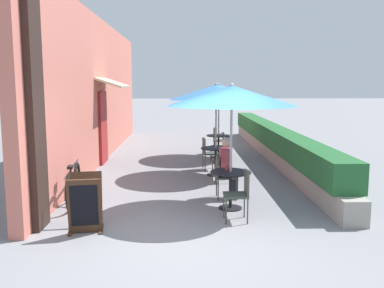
{
  "coord_description": "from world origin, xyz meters",
  "views": [
    {
      "loc": [
        -0.05,
        -6.17,
        2.34
      ],
      "look_at": [
        0.15,
        3.19,
        1.0
      ],
      "focal_mm": 40.0,
      "sensor_mm": 36.0,
      "label": 1
    }
  ],
  "objects_px": {
    "cafe_chair_near_right": "(240,191)",
    "menu_board": "(85,204)",
    "patio_table_mid": "(216,156)",
    "cafe_chair_mid_left": "(225,160)",
    "patio_table_near": "(231,182)",
    "cafe_chair_far_right": "(220,145)",
    "cafe_chair_far_left": "(217,138)",
    "patio_umbrella_near": "(232,96)",
    "patio_umbrella_mid": "(216,92)",
    "seated_patron_near_left": "(228,165)",
    "bicycle_leaning": "(73,184)",
    "patio_umbrella_far": "(219,90)",
    "cafe_chair_mid_right": "(208,151)",
    "coffee_cup_far": "(222,134)",
    "patio_table_far": "(218,142)",
    "coffee_cup_near": "(227,168)",
    "cafe_chair_near_left": "(223,174)"
  },
  "relations": [
    {
      "from": "patio_table_mid",
      "to": "cafe_chair_mid_left",
      "type": "bearing_deg",
      "value": -77.19
    },
    {
      "from": "coffee_cup_far",
      "to": "patio_umbrella_near",
      "type": "bearing_deg",
      "value": -93.65
    },
    {
      "from": "cafe_chair_near_left",
      "to": "cafe_chair_mid_left",
      "type": "height_order",
      "value": "same"
    },
    {
      "from": "seated_patron_near_left",
      "to": "menu_board",
      "type": "height_order",
      "value": "seated_patron_near_left"
    },
    {
      "from": "patio_umbrella_near",
      "to": "patio_umbrella_mid",
      "type": "distance_m",
      "value": 2.94
    },
    {
      "from": "patio_umbrella_far",
      "to": "cafe_chair_far_left",
      "type": "bearing_deg",
      "value": 87.96
    },
    {
      "from": "seated_patron_near_left",
      "to": "cafe_chair_mid_right",
      "type": "relative_size",
      "value": 1.44
    },
    {
      "from": "patio_table_mid",
      "to": "cafe_chair_mid_left",
      "type": "relative_size",
      "value": 0.87
    },
    {
      "from": "patio_table_near",
      "to": "bicycle_leaning",
      "type": "height_order",
      "value": "bicycle_leaning"
    },
    {
      "from": "patio_table_mid",
      "to": "patio_table_far",
      "type": "height_order",
      "value": "same"
    },
    {
      "from": "seated_patron_near_left",
      "to": "cafe_chair_mid_right",
      "type": "distance_m",
      "value": 2.94
    },
    {
      "from": "patio_umbrella_far",
      "to": "cafe_chair_far_right",
      "type": "xyz_separation_m",
      "value": [
        -0.03,
        -0.72,
        -1.6
      ]
    },
    {
      "from": "seated_patron_near_left",
      "to": "bicycle_leaning",
      "type": "bearing_deg",
      "value": -85.69
    },
    {
      "from": "patio_table_near",
      "to": "cafe_chair_far_left",
      "type": "height_order",
      "value": "cafe_chair_far_left"
    },
    {
      "from": "cafe_chair_far_right",
      "to": "cafe_chair_near_right",
      "type": "bearing_deg",
      "value": -173.2
    },
    {
      "from": "cafe_chair_mid_left",
      "to": "bicycle_leaning",
      "type": "distance_m",
      "value": 3.61
    },
    {
      "from": "patio_umbrella_near",
      "to": "menu_board",
      "type": "height_order",
      "value": "patio_umbrella_near"
    },
    {
      "from": "patio_table_near",
      "to": "cafe_chair_mid_left",
      "type": "bearing_deg",
      "value": 87.24
    },
    {
      "from": "patio_table_near",
      "to": "cafe_chair_near_right",
      "type": "relative_size",
      "value": 0.87
    },
    {
      "from": "cafe_chair_mid_right",
      "to": "coffee_cup_far",
      "type": "distance_m",
      "value": 2.0
    },
    {
      "from": "cafe_chair_mid_right",
      "to": "patio_table_far",
      "type": "xyz_separation_m",
      "value": [
        0.45,
        1.93,
        -0.01
      ]
    },
    {
      "from": "coffee_cup_near",
      "to": "cafe_chair_mid_right",
      "type": "xyz_separation_m",
      "value": [
        -0.16,
        3.5,
        -0.24
      ]
    },
    {
      "from": "coffee_cup_far",
      "to": "menu_board",
      "type": "xyz_separation_m",
      "value": [
        -2.79,
        -6.71,
        -0.31
      ]
    },
    {
      "from": "cafe_chair_far_left",
      "to": "seated_patron_near_left",
      "type": "bearing_deg",
      "value": 5.7
    },
    {
      "from": "cafe_chair_far_right",
      "to": "coffee_cup_far",
      "type": "xyz_separation_m",
      "value": [
        0.14,
        0.7,
        0.24
      ]
    },
    {
      "from": "patio_table_far",
      "to": "coffee_cup_far",
      "type": "distance_m",
      "value": 0.27
    },
    {
      "from": "coffee_cup_near",
      "to": "cafe_chair_far_right",
      "type": "relative_size",
      "value": 0.1
    },
    {
      "from": "seated_patron_near_left",
      "to": "cafe_chair_far_right",
      "type": "relative_size",
      "value": 1.44
    },
    {
      "from": "cafe_chair_near_right",
      "to": "cafe_chair_mid_left",
      "type": "xyz_separation_m",
      "value": [
        0.02,
        2.95,
        0.0
      ]
    },
    {
      "from": "cafe_chair_mid_right",
      "to": "cafe_chair_far_right",
      "type": "xyz_separation_m",
      "value": [
        0.42,
        1.21,
        0.0
      ]
    },
    {
      "from": "patio_table_near",
      "to": "cafe_chair_far_right",
      "type": "xyz_separation_m",
      "value": [
        0.21,
        4.85,
        0.01
      ]
    },
    {
      "from": "cafe_chair_far_right",
      "to": "coffee_cup_far",
      "type": "height_order",
      "value": "cafe_chair_far_right"
    },
    {
      "from": "seated_patron_near_left",
      "to": "patio_table_far",
      "type": "height_order",
      "value": "seated_patron_near_left"
    },
    {
      "from": "seated_patron_near_left",
      "to": "coffee_cup_far",
      "type": "distance_m",
      "value": 4.85
    },
    {
      "from": "seated_patron_near_left",
      "to": "menu_board",
      "type": "distance_m",
      "value": 3.11
    },
    {
      "from": "patio_table_near",
      "to": "coffee_cup_far",
      "type": "relative_size",
      "value": 8.41
    },
    {
      "from": "cafe_chair_near_left",
      "to": "cafe_chair_mid_right",
      "type": "height_order",
      "value": "same"
    },
    {
      "from": "cafe_chair_near_right",
      "to": "menu_board",
      "type": "distance_m",
      "value": 2.56
    },
    {
      "from": "patio_table_mid",
      "to": "cafe_chair_far_left",
      "type": "height_order",
      "value": "cafe_chair_far_left"
    },
    {
      "from": "patio_table_mid",
      "to": "cafe_chair_far_left",
      "type": "xyz_separation_m",
      "value": [
        0.32,
        3.36,
        0.01
      ]
    },
    {
      "from": "bicycle_leaning",
      "to": "patio_table_near",
      "type": "bearing_deg",
      "value": -15.04
    },
    {
      "from": "cafe_chair_far_right",
      "to": "bicycle_leaning",
      "type": "height_order",
      "value": "cafe_chair_far_right"
    },
    {
      "from": "patio_table_near",
      "to": "patio_umbrella_mid",
      "type": "xyz_separation_m",
      "value": [
        -0.05,
        2.94,
        1.6
      ]
    },
    {
      "from": "patio_umbrella_near",
      "to": "patio_umbrella_mid",
      "type": "height_order",
      "value": "same"
    },
    {
      "from": "seated_patron_near_left",
      "to": "patio_umbrella_mid",
      "type": "relative_size",
      "value": 0.53
    },
    {
      "from": "coffee_cup_near",
      "to": "patio_table_far",
      "type": "distance_m",
      "value": 5.45
    },
    {
      "from": "patio_table_near",
      "to": "cafe_chair_mid_left",
      "type": "relative_size",
      "value": 0.87
    },
    {
      "from": "seated_patron_near_left",
      "to": "cafe_chair_far_left",
      "type": "bearing_deg",
      "value": 176.99
    },
    {
      "from": "patio_table_mid",
      "to": "bicycle_leaning",
      "type": "relative_size",
      "value": 0.42
    },
    {
      "from": "patio_table_mid",
      "to": "cafe_chair_far_right",
      "type": "distance_m",
      "value": 1.93
    }
  ]
}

